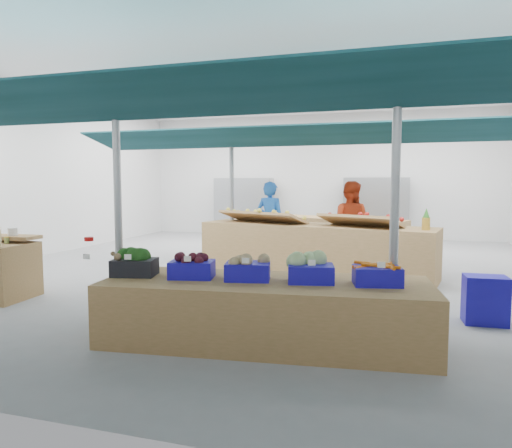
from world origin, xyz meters
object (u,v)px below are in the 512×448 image
object	(u,v)px
fruit_counter	(314,249)
vendor_left	(270,222)
crate_stack	(485,300)
vendor_right	(350,224)
veg_counter	(265,311)

from	to	relation	value
fruit_counter	vendor_left	bearing A→B (deg)	149.16
crate_stack	vendor_right	bearing A→B (deg)	118.91
vendor_left	fruit_counter	bearing A→B (deg)	149.16
fruit_counter	crate_stack	distance (m)	3.74
fruit_counter	vendor_right	distance (m)	1.33
fruit_counter	crate_stack	world-z (taller)	fruit_counter
veg_counter	vendor_left	xyz separation A→B (m)	(-1.31, 5.21, 0.58)
crate_stack	fruit_counter	bearing A→B (deg)	135.36
fruit_counter	vendor_left	xyz separation A→B (m)	(-1.20, 1.10, 0.44)
crate_stack	vendor_left	size ratio (longest dim) A/B	0.33
veg_counter	crate_stack	world-z (taller)	veg_counter
veg_counter	vendor_left	world-z (taller)	vendor_left
fruit_counter	vendor_right	size ratio (longest dim) A/B	2.50
fruit_counter	vendor_right	bearing A→B (deg)	73.06
vendor_left	vendor_right	xyz separation A→B (m)	(1.80, 0.00, 0.00)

